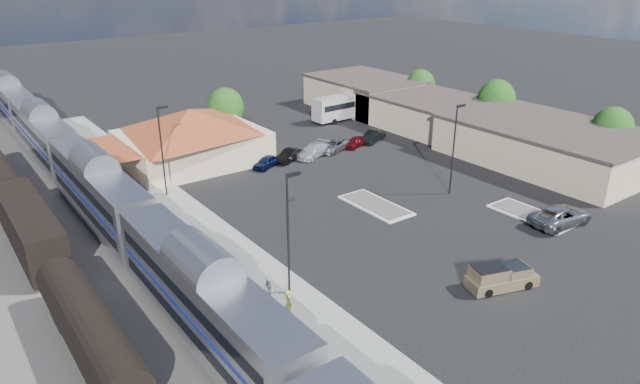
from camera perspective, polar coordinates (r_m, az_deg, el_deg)
ground at (r=50.41m, az=3.65°, el=-3.25°), size 280.00×280.00×0.00m
railbed at (r=48.65m, az=-22.44°, el=-5.96°), size 16.00×100.00×0.12m
platform at (r=49.29m, az=-11.76°, el=-4.21°), size 5.50×92.00×0.18m
passenger_train at (r=52.76m, az=-21.24°, el=-0.20°), size 3.00×104.00×5.55m
freight_cars at (r=50.35m, az=-26.98°, el=-3.43°), size 2.80×46.00×4.00m
station_depot at (r=66.42m, az=-12.79°, el=5.52°), size 18.35×12.24×6.20m
buildings_east at (r=77.91m, az=13.01°, el=7.31°), size 14.40×51.40×4.80m
traffic_island_south at (r=54.13m, az=5.58°, el=-1.32°), size 3.30×7.50×0.21m
traffic_island_north at (r=55.34m, az=20.35°, el=-2.15°), size 3.30×7.50×0.21m
lamp_plat_s at (r=37.88m, az=-3.12°, el=-3.34°), size 1.08×0.25×9.00m
lamp_plat_n at (r=56.43m, az=-15.51°, el=4.63°), size 1.08×0.25×9.00m
lamp_lot at (r=56.51m, az=13.32°, el=4.87°), size 1.08×0.25×9.00m
tree_east_a at (r=72.64m, az=27.18°, el=5.65°), size 4.56×4.56×6.42m
tree_east_b at (r=80.65m, az=17.22°, el=8.82°), size 4.94×4.94×6.96m
tree_east_c at (r=89.58m, az=10.02°, el=10.45°), size 4.41×4.41×6.21m
tree_depot at (r=74.51m, az=-9.42°, el=8.30°), size 4.71×4.71×6.63m
pickup_truck at (r=42.77m, az=17.75°, el=-8.10°), size 5.40×3.33×1.75m
suv at (r=54.17m, az=22.93°, el=-2.20°), size 6.39×3.40×1.71m
coach_bus at (r=83.39m, az=2.74°, el=8.68°), size 11.23×2.77×3.58m
person_a at (r=37.53m, az=-3.17°, el=-11.01°), size 0.55×0.75×1.89m
person_b at (r=39.17m, az=-5.19°, el=-9.68°), size 0.84×0.97×1.69m
parked_car_a at (r=63.99m, az=-5.38°, el=3.01°), size 4.12×2.97×1.30m
parked_car_b at (r=65.81m, az=-3.13°, el=3.66°), size 4.39×2.97×1.37m
parked_car_c at (r=67.26m, az=-0.70°, el=4.17°), size 5.61×3.90×1.51m
parked_car_d at (r=69.32m, az=1.31°, el=4.67°), size 5.43×3.87×1.37m
parked_car_e at (r=71.02m, az=3.52°, el=5.02°), size 4.02×2.74×1.27m
parked_car_f at (r=73.20m, az=5.32°, el=5.58°), size 4.73×3.14×1.47m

